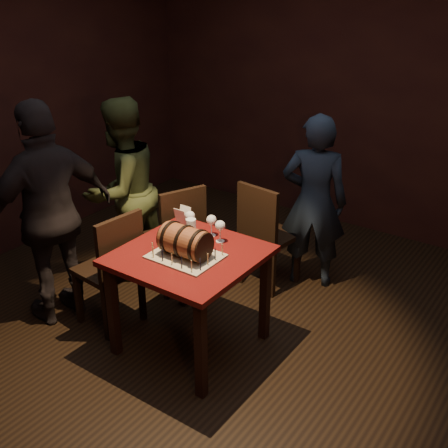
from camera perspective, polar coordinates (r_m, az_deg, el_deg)
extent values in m
plane|color=black|center=(4.18, -0.68, -12.04)|extent=(5.00, 5.00, 0.00)
cube|color=black|center=(5.67, 14.55, 12.82)|extent=(5.00, 0.04, 2.80)
cube|color=#4A0C0D|center=(3.79, -3.56, -3.24)|extent=(0.90, 0.90, 0.04)
cube|color=black|center=(3.97, -11.23, -8.59)|extent=(0.06, 0.06, 0.71)
cube|color=black|center=(3.54, -2.37, -12.67)|extent=(0.06, 0.06, 0.71)
cube|color=black|center=(4.44, -4.24, -4.27)|extent=(0.06, 0.06, 0.71)
cube|color=black|center=(4.06, 4.19, -7.28)|extent=(0.06, 0.06, 0.71)
cube|color=#A29882|center=(3.73, -3.92, -3.29)|extent=(0.45, 0.35, 0.01)
cylinder|color=brown|center=(3.68, -3.97, -1.78)|extent=(0.31, 0.21, 0.21)
cylinder|color=black|center=(3.75, -5.34, -1.33)|extent=(0.02, 0.22, 0.22)
cylinder|color=black|center=(3.68, -3.97, -1.78)|extent=(0.02, 0.22, 0.22)
cylinder|color=black|center=(3.62, -2.55, -2.26)|extent=(0.02, 0.22, 0.22)
cylinder|color=black|center=(3.77, -5.85, -1.15)|extent=(0.01, 0.20, 0.20)
cylinder|color=black|center=(3.59, -1.99, -2.44)|extent=(0.01, 0.20, 0.20)
cylinder|color=black|center=(3.79, -6.10, -1.07)|extent=(0.04, 0.02, 0.02)
sphere|color=black|center=(3.80, -6.32, -1.00)|extent=(0.03, 0.03, 0.03)
cylinder|color=#E2CD87|center=(3.70, -7.22, -2.86)|extent=(0.01, 0.01, 0.08)
cylinder|color=black|center=(3.68, -7.26, -2.24)|extent=(0.00, 0.00, 0.01)
cylinder|color=black|center=(3.66, -6.28, -3.20)|extent=(0.01, 0.01, 0.08)
cylinder|color=black|center=(3.63, -6.31, -2.57)|extent=(0.00, 0.00, 0.01)
cylinder|color=#E2CD87|center=(3.61, -5.32, -3.55)|extent=(0.01, 0.01, 0.08)
cylinder|color=black|center=(3.59, -5.35, -2.92)|extent=(0.00, 0.00, 0.01)
cylinder|color=black|center=(3.56, -4.33, -3.91)|extent=(0.01, 0.01, 0.08)
cylinder|color=black|center=(3.54, -4.35, -3.27)|extent=(0.00, 0.00, 0.01)
cylinder|color=#E2CD87|center=(3.52, -3.32, -4.27)|extent=(0.01, 0.01, 0.08)
cylinder|color=black|center=(3.50, -3.34, -3.63)|extent=(0.00, 0.00, 0.01)
cylinder|color=black|center=(3.54, -2.43, -4.09)|extent=(0.01, 0.01, 0.08)
cylinder|color=black|center=(3.51, -2.45, -3.45)|extent=(0.00, 0.00, 0.01)
cylinder|color=#E2CD87|center=(3.59, -1.66, -3.58)|extent=(0.01, 0.01, 0.08)
cylinder|color=black|center=(3.57, -1.67, -2.95)|extent=(0.00, 0.00, 0.01)
cylinder|color=black|center=(3.65, -0.91, -3.09)|extent=(0.01, 0.01, 0.08)
cylinder|color=black|center=(3.63, -0.91, -2.47)|extent=(0.00, 0.00, 0.01)
cylinder|color=#E2CD87|center=(3.71, -0.18, -2.62)|extent=(0.01, 0.01, 0.08)
cylinder|color=black|center=(3.69, -0.18, -2.00)|extent=(0.00, 0.00, 0.01)
cylinder|color=black|center=(3.75, -1.18, -2.29)|extent=(0.01, 0.01, 0.08)
cylinder|color=black|center=(3.73, -1.19, -1.68)|extent=(0.00, 0.00, 0.01)
cylinder|color=#E2CD87|center=(3.79, -2.16, -1.97)|extent=(0.01, 0.01, 0.08)
cylinder|color=black|center=(3.77, -2.17, -1.36)|extent=(0.00, 0.00, 0.01)
cylinder|color=black|center=(3.83, -3.11, -1.66)|extent=(0.01, 0.01, 0.08)
cylinder|color=black|center=(3.81, -3.13, -1.06)|extent=(0.00, 0.00, 0.01)
cylinder|color=#E2CD87|center=(3.88, -4.04, -1.35)|extent=(0.01, 0.01, 0.08)
cylinder|color=black|center=(3.86, -4.06, -0.76)|extent=(0.00, 0.00, 0.01)
cylinder|color=black|center=(3.91, -4.93, -1.14)|extent=(0.01, 0.01, 0.08)
cylinder|color=black|center=(3.89, -4.96, -0.55)|extent=(0.00, 0.00, 0.01)
cylinder|color=#E2CD87|center=(3.86, -5.69, -1.57)|extent=(0.01, 0.01, 0.08)
cylinder|color=black|center=(3.84, -5.72, -0.97)|extent=(0.00, 0.00, 0.01)
cylinder|color=black|center=(3.81, -6.47, -2.01)|extent=(0.01, 0.01, 0.08)
cylinder|color=black|center=(3.79, -6.50, -1.40)|extent=(0.00, 0.00, 0.01)
cylinder|color=#E2CD87|center=(3.75, -7.27, -2.46)|extent=(0.01, 0.01, 0.08)
cylinder|color=black|center=(3.73, -7.31, -1.84)|extent=(0.00, 0.00, 0.01)
cylinder|color=silver|center=(4.08, -3.43, -0.73)|extent=(0.06, 0.06, 0.01)
cylinder|color=silver|center=(4.06, -3.44, -0.13)|extent=(0.01, 0.01, 0.09)
sphere|color=silver|center=(4.03, -3.47, 0.83)|extent=(0.07, 0.07, 0.07)
sphere|color=#591114|center=(4.03, -3.47, 0.74)|extent=(0.05, 0.05, 0.05)
cylinder|color=silver|center=(4.01, -1.27, -1.16)|extent=(0.06, 0.06, 0.01)
cylinder|color=silver|center=(3.99, -1.28, -0.56)|extent=(0.01, 0.01, 0.09)
sphere|color=silver|center=(3.96, -1.29, 0.42)|extent=(0.07, 0.07, 0.07)
cylinder|color=silver|center=(3.92, -0.39, -1.76)|extent=(0.06, 0.06, 0.01)
cylinder|color=silver|center=(3.90, -0.39, -1.15)|extent=(0.01, 0.01, 0.09)
sphere|color=silver|center=(3.87, -0.40, -0.15)|extent=(0.07, 0.07, 0.07)
sphere|color=#BF594C|center=(3.87, -0.40, -0.24)|extent=(0.05, 0.05, 0.05)
cylinder|color=silver|center=(3.94, -3.36, -0.51)|extent=(0.07, 0.07, 0.15)
cylinder|color=#9E5414|center=(3.95, -3.36, -0.73)|extent=(0.06, 0.06, 0.11)
cylinder|color=white|center=(3.92, -3.38, 0.14)|extent=(0.06, 0.06, 0.02)
cube|color=black|center=(4.72, 4.74, -1.14)|extent=(0.45, 0.45, 0.04)
cube|color=black|center=(4.86, 7.46, -3.58)|extent=(0.04, 0.04, 0.43)
cube|color=black|center=(5.03, 4.34, -2.34)|extent=(0.04, 0.04, 0.43)
cube|color=black|center=(4.62, 4.96, -5.07)|extent=(0.04, 0.04, 0.43)
cube|color=black|center=(4.80, 1.78, -3.71)|extent=(0.04, 0.04, 0.43)
cube|color=black|center=(4.48, 3.41, 0.99)|extent=(0.40, 0.09, 0.46)
cube|color=black|center=(4.69, -5.10, -1.32)|extent=(0.52, 0.52, 0.04)
cube|color=black|center=(5.00, -4.17, -2.55)|extent=(0.04, 0.04, 0.43)
cube|color=black|center=(4.87, -7.70, -3.52)|extent=(0.04, 0.04, 0.43)
cube|color=black|center=(4.73, -2.21, -4.16)|extent=(0.04, 0.04, 0.43)
cube|color=black|center=(4.60, -5.89, -5.24)|extent=(0.04, 0.04, 0.43)
cube|color=black|center=(4.44, -4.14, 0.70)|extent=(0.19, 0.38, 0.46)
cube|color=black|center=(4.27, -11.75, -4.56)|extent=(0.44, 0.44, 0.04)
cube|color=black|center=(4.59, -11.15, -5.64)|extent=(0.04, 0.04, 0.43)
cube|color=black|center=(4.43, -14.59, -7.26)|extent=(0.04, 0.04, 0.43)
cube|color=black|center=(4.36, -8.33, -7.19)|extent=(0.04, 0.04, 0.43)
cube|color=black|center=(4.19, -11.85, -8.98)|extent=(0.04, 0.04, 0.43)
cube|color=black|center=(4.03, -10.47, -2.32)|extent=(0.08, 0.40, 0.46)
imported|color=#1A2334|center=(4.66, 9.12, 2.20)|extent=(0.63, 0.52, 1.48)
imported|color=#3A4221|center=(4.80, -10.32, 3.36)|extent=(0.61, 0.78, 1.57)
imported|color=black|center=(4.29, -17.17, 0.90)|extent=(0.60, 1.06, 1.70)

